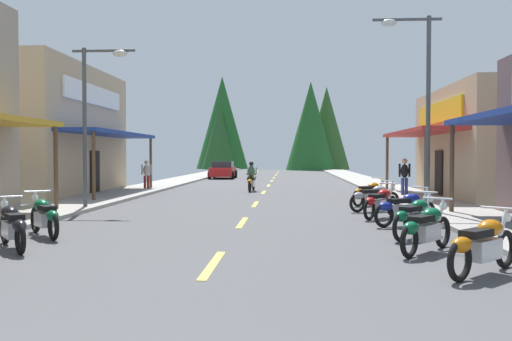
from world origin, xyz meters
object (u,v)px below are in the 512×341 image
at_px(motorcycle_parked_right_1, 426,228).
at_px(rider_cruising_lead, 251,179).
at_px(streetlamp_right, 418,86).
at_px(motorcycle_parked_right_4, 381,202).
at_px(pedestrian_browsing, 405,175).
at_px(motorcycle_parked_right_3, 405,208).
at_px(motorcycle_parked_right_2, 415,216).
at_px(parked_car_curbside, 223,170).
at_px(motorcycle_parked_left_3, 44,216).
at_px(pedestrian_by_shop, 146,173).
at_px(motorcycle_parked_left_2, 12,225).
at_px(motorcycle_parked_right_5, 374,197).
at_px(motorcycle_parked_right_0, 483,244).
at_px(streetlamp_left, 95,103).
at_px(motorcycle_parked_right_6, 370,193).

bearing_deg(motorcycle_parked_right_1, rider_cruising_lead, 52.71).
relative_size(streetlamp_right, motorcycle_parked_right_4, 3.50).
height_order(rider_cruising_lead, pedestrian_browsing, pedestrian_browsing).
bearing_deg(motorcycle_parked_right_3, pedestrian_browsing, 46.87).
height_order(motorcycle_parked_right_2, parked_car_curbside, parked_car_curbside).
xyz_separation_m(motorcycle_parked_right_2, motorcycle_parked_right_4, (-0.13, 3.83, 0.00)).
bearing_deg(motorcycle_parked_left_3, pedestrian_by_shop, -32.85).
bearing_deg(motorcycle_parked_left_2, motorcycle_parked_right_5, -85.39).
bearing_deg(pedestrian_by_shop, streetlamp_right, -167.87).
height_order(streetlamp_right, motorcycle_parked_left_3, streetlamp_right).
relative_size(motorcycle_parked_right_1, rider_cruising_lead, 0.82).
height_order(motorcycle_parked_right_0, parked_car_curbside, parked_car_curbside).
bearing_deg(streetlamp_right, streetlamp_left, 176.73).
xyz_separation_m(streetlamp_right, motorcycle_parked_right_2, (-1.23, -5.12, -3.61)).
height_order(streetlamp_right, motorcycle_parked_right_0, streetlamp_right).
bearing_deg(motorcycle_parked_right_3, motorcycle_parked_right_0, -121.72).
distance_m(streetlamp_right, motorcycle_parked_right_3, 4.82).
xyz_separation_m(motorcycle_parked_right_3, motorcycle_parked_left_3, (-8.70, -2.44, 0.00)).
bearing_deg(rider_cruising_lead, motorcycle_parked_right_4, -154.83).
bearing_deg(pedestrian_browsing, streetlamp_left, 101.60).
xyz_separation_m(motorcycle_parked_right_3, pedestrian_by_shop, (-10.70, 13.85, 0.44)).
bearing_deg(motorcycle_parked_right_0, motorcycle_parked_right_4, 47.63).
height_order(streetlamp_left, parked_car_curbside, streetlamp_left).
relative_size(motorcycle_parked_right_0, motorcycle_parked_right_6, 0.99).
height_order(pedestrian_browsing, parked_car_curbside, pedestrian_browsing).
height_order(motorcycle_parked_right_0, motorcycle_parked_right_2, same).
distance_m(pedestrian_by_shop, parked_car_curbside, 15.47).
xyz_separation_m(motorcycle_parked_right_0, parked_car_curbside, (-8.45, 35.05, 0.20)).
bearing_deg(pedestrian_by_shop, motorcycle_parked_right_5, -169.26).
height_order(motorcycle_parked_right_2, motorcycle_parked_left_3, same).
distance_m(motorcycle_parked_right_3, motorcycle_parked_left_2, 9.51).
height_order(motorcycle_parked_right_0, motorcycle_parked_left_2, same).
xyz_separation_m(motorcycle_parked_right_4, pedestrian_by_shop, (-10.35, 12.11, 0.44)).
bearing_deg(pedestrian_by_shop, motorcycle_parked_right_2, 178.20).
bearing_deg(motorcycle_parked_left_3, motorcycle_parked_right_1, -140.48).
xyz_separation_m(rider_cruising_lead, pedestrian_by_shop, (-5.65, 0.34, 0.27)).
xyz_separation_m(motorcycle_parked_right_4, motorcycle_parked_right_6, (0.28, 4.04, 0.00)).
bearing_deg(streetlamp_left, pedestrian_browsing, 27.99).
distance_m(motorcycle_parked_right_1, parked_car_curbside, 34.12).
xyz_separation_m(motorcycle_parked_right_3, motorcycle_parked_right_6, (-0.07, 5.79, 0.00)).
relative_size(motorcycle_parked_right_2, pedestrian_by_shop, 1.09).
relative_size(motorcycle_parked_right_5, motorcycle_parked_right_6, 1.16).
relative_size(motorcycle_parked_right_4, motorcycle_parked_left_3, 1.05).
relative_size(motorcycle_parked_right_5, pedestrian_browsing, 1.07).
distance_m(motorcycle_parked_right_0, pedestrian_browsing, 15.95).
bearing_deg(pedestrian_browsing, streetlamp_right, 154.95).
xyz_separation_m(motorcycle_parked_right_5, motorcycle_parked_right_6, (0.16, 2.09, 0.00)).
height_order(motorcycle_parked_right_1, motorcycle_parked_left_2, same).
height_order(streetlamp_right, motorcycle_parked_right_3, streetlamp_right).
relative_size(motorcycle_parked_right_2, motorcycle_parked_right_3, 0.93).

